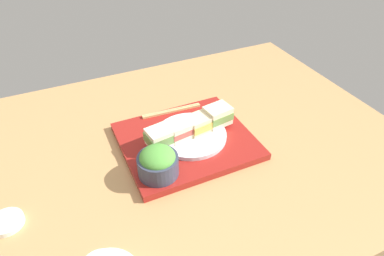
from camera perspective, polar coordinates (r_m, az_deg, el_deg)
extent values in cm
cube|color=tan|center=(100.13, -3.53, -4.04)|extent=(140.00, 100.00, 3.00)
cube|color=maroon|center=(99.81, -0.94, -2.18)|extent=(37.18, 32.49, 2.10)
cylinder|color=silver|center=(99.38, -0.27, -1.12)|extent=(20.97, 20.97, 1.27)
cube|color=beige|center=(102.66, 4.28, 1.24)|extent=(8.27, 6.88, 1.61)
cube|color=#669347|center=(101.48, 4.33, 2.15)|extent=(8.47, 7.16, 2.41)
cube|color=beige|center=(100.32, 4.38, 3.08)|extent=(8.27, 6.88, 1.61)
cube|color=beige|center=(99.92, 1.28, 0.03)|extent=(8.27, 6.88, 1.21)
cube|color=gold|center=(98.85, 1.30, 0.82)|extent=(8.36, 7.32, 2.28)
cube|color=beige|center=(97.81, 1.31, 1.64)|extent=(8.27, 6.88, 1.21)
cube|color=beige|center=(97.27, -1.87, -1.08)|extent=(8.27, 6.88, 1.55)
cube|color=#B74C42|center=(96.20, -1.89, -0.30)|extent=(8.62, 6.99, 1.86)
cube|color=beige|center=(95.16, -1.92, 0.51)|extent=(8.27, 6.88, 1.55)
cube|color=#EFE5C1|center=(95.17, -5.19, -2.39)|extent=(8.27, 6.88, 1.26)
cube|color=#669347|center=(93.93, -5.25, -1.49)|extent=(8.81, 7.10, 2.63)
cube|color=#EFE5C1|center=(92.70, -5.32, -0.56)|extent=(8.27, 6.88, 1.26)
cylinder|color=#33384C|center=(87.17, -5.74, -6.28)|extent=(10.57, 10.57, 5.48)
ellipsoid|color=#4C9338|center=(85.29, -5.85, -4.96)|extent=(9.15, 9.15, 5.03)
cube|color=tan|center=(110.08, -3.51, 3.01)|extent=(19.51, 1.78, 0.70)
cube|color=tan|center=(109.59, -3.40, 2.84)|extent=(19.51, 1.78, 0.70)
cylinder|color=silver|center=(91.00, -28.78, -13.74)|extent=(7.73, 7.73, 1.37)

